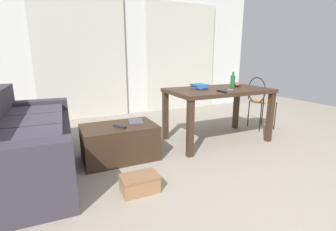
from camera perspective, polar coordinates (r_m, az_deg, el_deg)
The scene contains 15 objects.
ground_plane at distance 3.31m, azimuth 4.81°, elevation -7.08°, with size 8.84×8.84×0.00m, color gray.
wall_back at distance 5.16m, azimuth -7.83°, elevation 15.58°, with size 5.42×0.10×2.68m, color silver.
curtains at distance 5.07m, azimuth -7.45°, elevation 13.16°, with size 3.70×0.03×2.25m.
couch at distance 2.92m, azimuth -30.81°, elevation -5.32°, with size 0.91×2.03×0.82m.
coffee_table at distance 2.92m, azimuth -11.22°, elevation -6.09°, with size 0.84×0.54×0.40m.
craft_table at distance 3.44m, azimuth 11.63°, elevation 4.55°, with size 1.38×0.80×0.74m.
wire_chair at distance 4.21m, azimuth 20.68°, elevation 4.05°, with size 0.42×0.43×0.85m.
bottle_near at distance 3.50m, azimuth 14.90°, elevation 7.71°, with size 0.06×0.06×0.22m.
bowl at distance 3.71m, azimuth 15.68°, elevation 7.03°, with size 0.14×0.14×0.06m, color #9E3833.
book_stack at distance 3.39m, azimuth 7.33°, elevation 6.82°, with size 0.18×0.25×0.06m.
tv_remote_on_table at distance 3.11m, azimuth 12.50°, elevation 5.53°, with size 0.04×0.19×0.02m, color black.
scissors at distance 3.34m, azimuth 13.84°, elevation 5.91°, with size 0.10×0.12×0.00m.
tv_remote_primary at distance 2.77m, azimuth -11.23°, elevation -2.50°, with size 0.04×0.17×0.03m, color #232326.
magazine at distance 2.98m, azimuth -7.62°, elevation -1.32°, with size 0.17×0.24×0.02m, color #4C4C51.
shoebox at distance 2.26m, azimuth -6.64°, elevation -15.49°, with size 0.33×0.22×0.16m.
Camera 1 is at (-1.56, -1.23, 1.19)m, focal length 26.05 mm.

